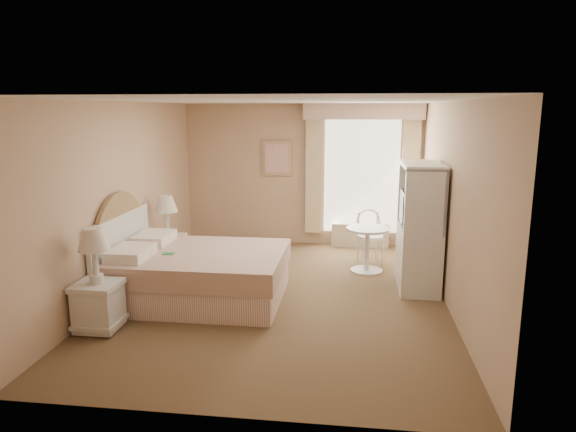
# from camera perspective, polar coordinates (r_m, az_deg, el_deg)

# --- Properties ---
(room) EXTENTS (4.21, 5.51, 2.51)m
(room) POSITION_cam_1_polar(r_m,az_deg,el_deg) (6.49, -0.82, 1.57)
(room) COLOR brown
(room) RESTS_ON ground
(window) EXTENTS (2.05, 0.22, 2.51)m
(window) POSITION_cam_1_polar(r_m,az_deg,el_deg) (9.04, 8.19, 4.92)
(window) COLOR white
(window) RESTS_ON room
(framed_art) EXTENTS (0.52, 0.04, 0.62)m
(framed_art) POSITION_cam_1_polar(r_m,az_deg,el_deg) (9.17, -1.24, 6.45)
(framed_art) COLOR tan
(framed_art) RESTS_ON room
(bed) EXTENTS (2.14, 1.67, 1.47)m
(bed) POSITION_cam_1_polar(r_m,az_deg,el_deg) (6.73, -10.63, -6.13)
(bed) COLOR tan
(bed) RESTS_ON room
(nightstand_near) EXTENTS (0.47, 0.47, 1.14)m
(nightstand_near) POSITION_cam_1_polar(r_m,az_deg,el_deg) (6.04, -20.40, -8.02)
(nightstand_near) COLOR white
(nightstand_near) RESTS_ON room
(nightstand_far) EXTENTS (0.47, 0.47, 1.13)m
(nightstand_far) POSITION_cam_1_polar(r_m,az_deg,el_deg) (7.93, -13.22, -2.95)
(nightstand_far) COLOR white
(nightstand_far) RESTS_ON room
(round_table) EXTENTS (0.64, 0.64, 0.68)m
(round_table) POSITION_cam_1_polar(r_m,az_deg,el_deg) (7.76, 8.80, -2.91)
(round_table) COLOR silver
(round_table) RESTS_ON room
(cafe_chair) EXTENTS (0.50, 0.50, 0.84)m
(cafe_chair) POSITION_cam_1_polar(r_m,az_deg,el_deg) (8.29, 9.05, -1.72)
(cafe_chair) COLOR silver
(cafe_chair) RESTS_ON room
(armoire) EXTENTS (0.51, 1.03, 1.71)m
(armoire) POSITION_cam_1_polar(r_m,az_deg,el_deg) (7.16, 14.39, -2.27)
(armoire) COLOR white
(armoire) RESTS_ON room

